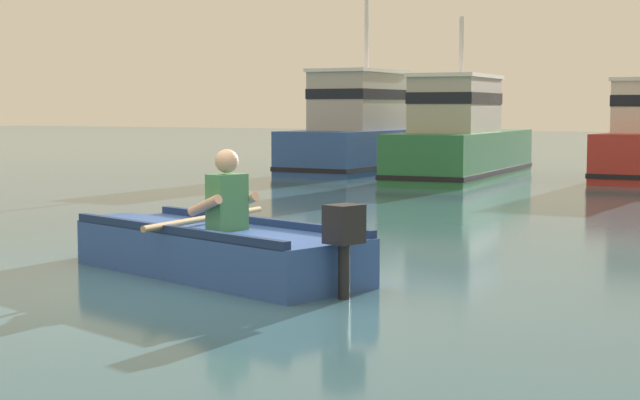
# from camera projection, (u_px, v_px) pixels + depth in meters

# --- Properties ---
(ground_plane) EXTENTS (120.00, 120.00, 0.00)m
(ground_plane) POSITION_uv_depth(u_px,v_px,m) (195.00, 285.00, 8.96)
(ground_plane) COLOR #386070
(rowboat_with_person) EXTENTS (3.66, 2.25, 1.19)m
(rowboat_with_person) POSITION_uv_depth(u_px,v_px,m) (213.00, 248.00, 9.49)
(rowboat_with_person) COLOR #2D519E
(rowboat_with_person) RESTS_ON ground
(moored_boat_blue) EXTENTS (2.09, 6.24, 4.81)m
(moored_boat_blue) POSITION_uv_depth(u_px,v_px,m) (366.00, 134.00, 24.86)
(moored_boat_blue) COLOR #2D519E
(moored_boat_blue) RESTS_ON ground
(moored_boat_green) EXTENTS (2.12, 5.98, 3.55)m
(moored_boat_green) POSITION_uv_depth(u_px,v_px,m) (460.00, 140.00, 22.20)
(moored_boat_green) COLOR #287042
(moored_boat_green) RESTS_ON ground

